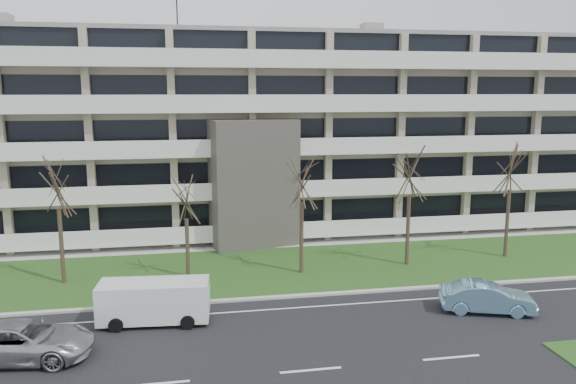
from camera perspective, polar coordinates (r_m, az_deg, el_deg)
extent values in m
plane|color=black|center=(23.42, 2.32, -17.64)|extent=(160.00, 160.00, 0.00)
cube|color=#224517|center=(35.24, -2.31, -7.82)|extent=(90.00, 10.00, 0.06)
cube|color=#B2B2AD|center=(30.57, -0.99, -10.63)|extent=(90.00, 0.35, 0.12)
cube|color=#B2B2AD|center=(40.46, -3.39, -5.42)|extent=(90.00, 2.00, 0.08)
cube|color=white|center=(29.21, -0.50, -11.76)|extent=(90.00, 0.12, 0.01)
cube|color=tan|center=(46.05, -4.54, 5.91)|extent=(60.00, 12.00, 15.00)
cube|color=gray|center=(46.12, -4.68, 15.43)|extent=(60.50, 12.50, 0.30)
cube|color=#4C4742|center=(39.50, -3.46, 0.82)|extent=(6.39, 3.69, 9.00)
cube|color=black|center=(39.79, -3.39, -2.78)|extent=(4.92, 1.19, 3.50)
cylinder|color=black|center=(46.10, -11.22, 17.59)|extent=(0.10, 0.10, 3.50)
cube|color=black|center=(40.91, -3.59, -2.28)|extent=(58.00, 0.10, 1.80)
cube|color=white|center=(40.60, -3.45, -4.55)|extent=(58.00, 1.40, 0.22)
cube|color=white|center=(39.83, -3.35, -3.95)|extent=(58.00, 0.08, 1.00)
cube|color=black|center=(40.37, -3.64, 1.88)|extent=(58.00, 0.10, 1.80)
cube|color=white|center=(39.95, -3.50, -0.38)|extent=(58.00, 1.40, 0.22)
cube|color=white|center=(39.20, -3.40, 0.31)|extent=(58.00, 0.08, 1.00)
cube|color=black|center=(40.04, -3.68, 6.14)|extent=(58.00, 0.10, 1.80)
cube|color=white|center=(39.50, -3.55, 3.90)|extent=(58.00, 1.40, 0.22)
cube|color=white|center=(38.80, -3.44, 4.67)|extent=(58.00, 0.08, 1.00)
cube|color=black|center=(39.94, -3.73, 10.43)|extent=(58.00, 0.10, 1.80)
cube|color=white|center=(39.29, -3.59, 8.25)|extent=(58.00, 1.40, 0.22)
cube|color=white|center=(38.63, -3.49, 9.11)|extent=(58.00, 0.08, 1.00)
cube|color=black|center=(40.06, -3.79, 14.73)|extent=(58.00, 0.10, 1.80)
cube|color=white|center=(39.30, -3.64, 12.63)|extent=(58.00, 1.40, 0.22)
cube|color=white|center=(38.68, -3.54, 13.55)|extent=(58.00, 0.08, 1.00)
imported|color=#AFB1B6|center=(26.29, -25.33, -13.54)|extent=(5.92, 3.30, 1.57)
imported|color=#7EB7DA|center=(30.27, 19.56, -10.06)|extent=(4.83, 2.92, 1.50)
cube|color=white|center=(27.98, -13.44, -10.66)|extent=(5.32, 2.34, 1.82)
cube|color=black|center=(27.80, -13.49, -9.64)|extent=(4.92, 2.16, 0.67)
cube|color=white|center=(27.79, -8.34, -10.94)|extent=(0.49, 1.84, 1.15)
cylinder|color=black|center=(27.67, -17.07, -12.79)|extent=(0.69, 0.29, 0.67)
cylinder|color=black|center=(29.41, -16.33, -11.35)|extent=(0.69, 0.29, 0.67)
cylinder|color=black|center=(27.20, -10.16, -12.90)|extent=(0.69, 0.29, 0.67)
cylinder|color=black|center=(28.97, -9.86, -11.41)|extent=(0.69, 0.29, 0.67)
cylinder|color=#382B21|center=(34.60, -22.01, -5.18)|extent=(0.24, 0.24, 4.40)
cylinder|color=#382B21|center=(33.77, -10.17, -5.67)|extent=(0.24, 0.24, 3.57)
cylinder|color=#382B21|center=(33.92, 1.38, -4.69)|extent=(0.24, 0.24, 4.42)
cylinder|color=#382B21|center=(36.27, 12.07, -3.86)|extent=(0.24, 0.24, 4.51)
cylinder|color=#382B21|center=(39.89, 21.36, -3.02)|extent=(0.24, 0.24, 4.58)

